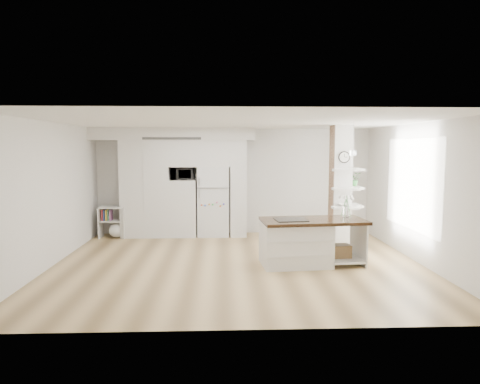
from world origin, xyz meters
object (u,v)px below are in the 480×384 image
object	(u,v)px
refrigerator	(213,201)
bookshelf	(114,224)
floor_plant_a	(325,247)
kitchen_island	(302,241)

from	to	relation	value
refrigerator	bookshelf	xyz separation A→B (m)	(-2.44, -0.19, -0.54)
bookshelf	floor_plant_a	xyz separation A→B (m)	(4.72, -2.25, -0.08)
refrigerator	kitchen_island	size ratio (longest dim) A/B	0.87
bookshelf	floor_plant_a	world-z (taller)	bookshelf
refrigerator	bookshelf	distance (m)	2.51
refrigerator	kitchen_island	world-z (taller)	refrigerator
refrigerator	kitchen_island	bearing A→B (deg)	-58.30
refrigerator	kitchen_island	xyz separation A→B (m)	(1.73, -2.81, -0.42)
kitchen_island	floor_plant_a	xyz separation A→B (m)	(0.55, 0.37, -0.21)
refrigerator	bookshelf	world-z (taller)	refrigerator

